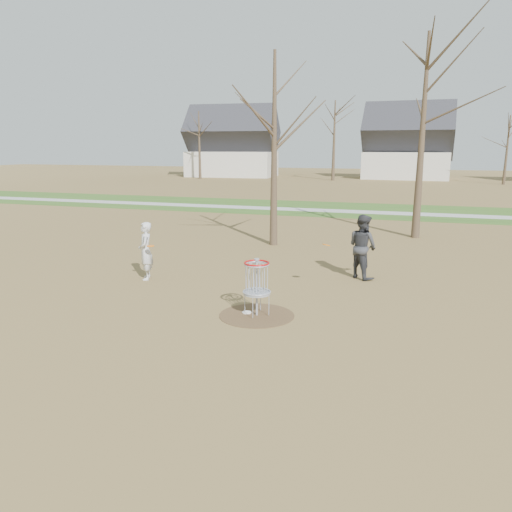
{
  "coord_description": "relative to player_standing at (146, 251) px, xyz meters",
  "views": [
    {
      "loc": [
        3.43,
        -10.75,
        3.95
      ],
      "look_at": [
        -0.5,
        1.5,
        1.1
      ],
      "focal_mm": 35.0,
      "sensor_mm": 36.0,
      "label": 1
    }
  ],
  "objects": [
    {
      "name": "ground",
      "position": [
        4.18,
        -2.14,
        -0.87
      ],
      "size": [
        160.0,
        160.0,
        0.0
      ],
      "primitive_type": "plane",
      "color": "brown",
      "rests_on": "ground"
    },
    {
      "name": "green_band",
      "position": [
        4.18,
        18.86,
        -0.86
      ],
      "size": [
        160.0,
        8.0,
        0.01
      ],
      "primitive_type": "cube",
      "color": "#2D5119",
      "rests_on": "ground"
    },
    {
      "name": "footpath",
      "position": [
        4.18,
        17.86,
        -0.85
      ],
      "size": [
        160.0,
        1.5,
        0.01
      ],
      "primitive_type": "cube",
      "color": "#9E9E99",
      "rests_on": "green_band"
    },
    {
      "name": "dirt_circle",
      "position": [
        4.18,
        -2.14,
        -0.86
      ],
      "size": [
        1.8,
        1.8,
        0.01
      ],
      "primitive_type": "cylinder",
      "color": "#47331E",
      "rests_on": "ground"
    },
    {
      "name": "player_standing",
      "position": [
        0.0,
        0.0,
        0.0
      ],
      "size": [
        0.65,
        0.75,
        1.74
      ],
      "primitive_type": "imported",
      "rotation": [
        0.0,
        0.0,
        -1.11
      ],
      "color": "silver",
      "rests_on": "ground"
    },
    {
      "name": "player_throwing",
      "position": [
        6.17,
        2.14,
        0.11
      ],
      "size": [
        1.2,
        1.17,
        1.95
      ],
      "primitive_type": "imported",
      "rotation": [
        0.0,
        0.0,
        2.46
      ],
      "color": "#323437",
      "rests_on": "ground"
    },
    {
      "name": "disc_grounded",
      "position": [
        3.9,
        -2.06,
        -0.85
      ],
      "size": [
        0.22,
        0.22,
        0.02
      ],
      "primitive_type": "cylinder",
      "color": "white",
      "rests_on": "dirt_circle"
    },
    {
      "name": "discs_in_play",
      "position": [
        2.97,
        0.09,
        0.34
      ],
      "size": [
        5.24,
        0.94,
        0.26
      ],
      "color": "orange",
      "rests_on": "ground"
    },
    {
      "name": "disc_golf_basket",
      "position": [
        4.18,
        -2.14,
        0.04
      ],
      "size": [
        0.64,
        0.64,
        1.35
      ],
      "color": "#9EA3AD",
      "rests_on": "ground"
    },
    {
      "name": "bare_trees",
      "position": [
        5.96,
        33.65,
        4.48
      ],
      "size": [
        52.62,
        44.98,
        9.0
      ],
      "color": "#382B1E",
      "rests_on": "ground"
    },
    {
      "name": "houses_row",
      "position": [
        8.5,
        50.42,
        2.65
      ],
      "size": [
        56.51,
        10.01,
        7.26
      ],
      "color": "silver",
      "rests_on": "ground"
    }
  ]
}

